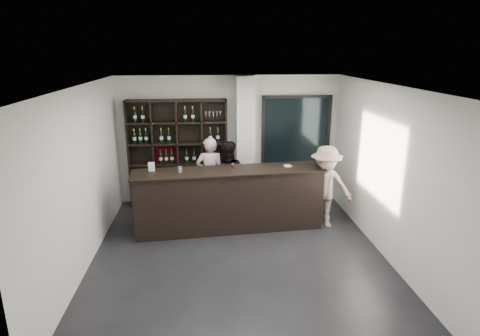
{
  "coord_description": "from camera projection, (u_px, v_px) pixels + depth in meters",
  "views": [
    {
      "loc": [
        -0.52,
        -6.25,
        3.44
      ],
      "look_at": [
        0.12,
        1.1,
        1.25
      ],
      "focal_mm": 30.0,
      "sensor_mm": 36.0,
      "label": 1
    }
  ],
  "objects": [
    {
      "name": "customer",
      "position": [
        325.0,
        187.0,
        7.9
      ],
      "size": [
        1.11,
        0.68,
        1.66
      ],
      "primitive_type": "imported",
      "rotation": [
        0.0,
        0.0,
        -0.06
      ],
      "color": "gray",
      "rests_on": "floor"
    },
    {
      "name": "spit_cup",
      "position": [
        180.0,
        169.0,
        7.53
      ],
      "size": [
        0.1,
        0.1,
        0.11
      ],
      "primitive_type": "cylinder",
      "rotation": [
        0.0,
        0.0,
        -0.24
      ],
      "color": "#A2B6C9",
      "rests_on": "tasting_counter"
    },
    {
      "name": "floor",
      "position": [
        239.0,
        255.0,
        6.99
      ],
      "size": [
        5.0,
        5.5,
        0.01
      ],
      "primitive_type": "cube",
      "color": "black",
      "rests_on": "ground"
    },
    {
      "name": "wine_glass",
      "position": [
        233.0,
        167.0,
        7.57
      ],
      "size": [
        0.09,
        0.09,
        0.18
      ],
      "primitive_type": null,
      "rotation": [
        0.0,
        0.0,
        0.3
      ],
      "color": "white",
      "rests_on": "tasting_counter"
    },
    {
      "name": "taster_black",
      "position": [
        227.0,
        178.0,
        8.52
      ],
      "size": [
        0.82,
        0.65,
        1.62
      ],
      "primitive_type": "imported",
      "rotation": [
        0.0,
        0.0,
        3.19
      ],
      "color": "black",
      "rests_on": "floor"
    },
    {
      "name": "tasting_counter",
      "position": [
        229.0,
        200.0,
        7.86
      ],
      "size": [
        3.7,
        0.76,
        1.22
      ],
      "rotation": [
        0.0,
        0.0,
        0.08
      ],
      "color": "black",
      "rests_on": "floor"
    },
    {
      "name": "wine_shelf",
      "position": [
        178.0,
        153.0,
        9.0
      ],
      "size": [
        2.2,
        0.35,
        2.4
      ],
      "primitive_type": null,
      "color": "black",
      "rests_on": "floor"
    },
    {
      "name": "napkin_stack",
      "position": [
        288.0,
        166.0,
        7.91
      ],
      "size": [
        0.15,
        0.15,
        0.02
      ],
      "primitive_type": "cube",
      "rotation": [
        0.0,
        0.0,
        0.24
      ],
      "color": "white",
      "rests_on": "tasting_counter"
    },
    {
      "name": "taster_pink",
      "position": [
        210.0,
        175.0,
        8.67
      ],
      "size": [
        0.63,
        0.43,
        1.66
      ],
      "primitive_type": "imported",
      "rotation": [
        0.0,
        0.0,
        3.09
      ],
      "color": "beige",
      "rests_on": "floor"
    },
    {
      "name": "card_stand",
      "position": [
        151.0,
        167.0,
        7.59
      ],
      "size": [
        0.12,
        0.06,
        0.17
      ],
      "primitive_type": "cube",
      "rotation": [
        0.0,
        0.0,
        -0.05
      ],
      "color": "white",
      "rests_on": "tasting_counter"
    },
    {
      "name": "structural_column",
      "position": [
        245.0,
        142.0,
        8.96
      ],
      "size": [
        0.4,
        0.4,
        2.9
      ],
      "primitive_type": "cube",
      "color": "silver",
      "rests_on": "floor"
    },
    {
      "name": "glass_panel",
      "position": [
        296.0,
        141.0,
        9.29
      ],
      "size": [
        1.6,
        0.08,
        2.1
      ],
      "color": "black",
      "rests_on": "floor"
    }
  ]
}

